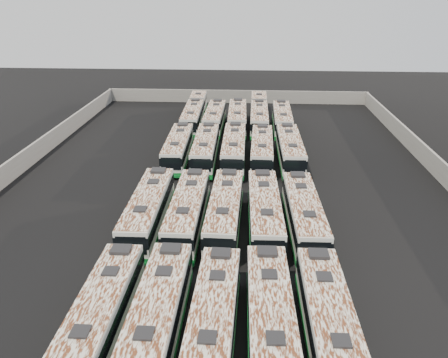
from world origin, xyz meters
The scene contains 22 objects.
ground centered at (0.00, 0.00, 0.00)m, with size 140.00×140.00×0.00m, color black.
perimeter_wall centered at (0.00, 0.00, 1.10)m, with size 45.20×73.20×2.20m.
bus_front_far_left centered at (-5.68, -20.84, 1.64)m, with size 2.43×11.41×3.21m.
bus_front_left centered at (-2.51, -20.80, 1.68)m, with size 2.50×11.70×3.29m.
bus_front_center centered at (0.62, -20.85, 1.63)m, with size 2.68×11.41×3.20m.
bus_front_right centered at (3.77, -20.74, 1.68)m, with size 2.74×11.72×3.29m.
bus_front_far_right centered at (6.92, -20.71, 1.66)m, with size 2.54×11.57×3.25m.
bus_midfront_far_left centered at (-5.79, -8.02, 1.70)m, with size 2.68×11.83×3.32m.
bus_midfront_left centered at (-2.51, -8.01, 1.68)m, with size 2.50×11.66×3.28m.
bus_midfront_center centered at (0.52, -7.88, 1.68)m, with size 2.72×11.71×3.28m.
bus_midfront_right centered at (3.74, -7.92, 1.69)m, with size 2.76×11.78×3.30m.
bus_midfront_far_right centered at (6.90, -7.98, 1.67)m, with size 2.72×11.62×3.26m.
bus_midback_far_left centered at (-5.76, 7.46, 1.63)m, with size 2.68×11.36×3.18m.
bus_midback_left centered at (-2.58, 7.27, 1.66)m, with size 2.59×11.55×3.25m.
bus_midback_center centered at (0.66, 7.36, 1.70)m, with size 2.54×11.81×3.32m.
bus_midback_right centered at (3.83, 7.40, 1.62)m, with size 2.67×11.33×3.18m.
bus_midback_far_right centered at (7.00, 7.47, 1.68)m, with size 2.56×11.67×3.28m.
bus_back_far_left centered at (-5.81, 23.42, 1.63)m, with size 2.83×17.61×3.18m.
bus_back_left centered at (-2.56, 20.20, 1.63)m, with size 2.56×11.38×3.20m.
bus_back_center centered at (0.64, 20.41, 1.68)m, with size 2.68×11.72×3.29m.
bus_back_right centered at (3.73, 23.34, 1.64)m, with size 2.55×17.74×3.21m.
bus_back_far_right centered at (6.91, 20.22, 1.63)m, with size 2.61×11.39×3.20m.
Camera 1 is at (2.33, -39.41, 18.40)m, focal length 35.00 mm.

